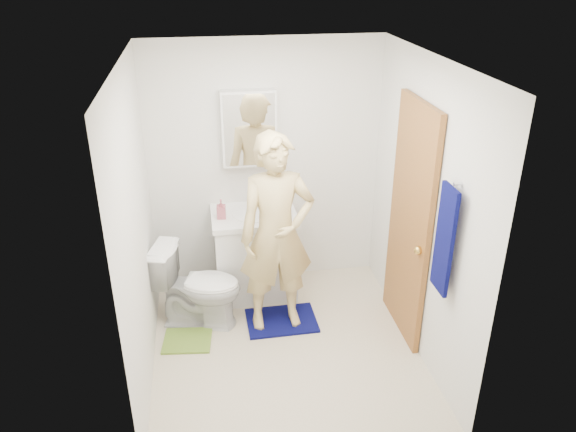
% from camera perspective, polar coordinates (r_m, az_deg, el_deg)
% --- Properties ---
extents(floor, '(2.20, 2.40, 0.02)m').
position_cam_1_polar(floor, '(4.92, -0.27, -13.31)').
color(floor, beige).
rests_on(floor, ground).
extents(ceiling, '(2.20, 2.40, 0.02)m').
position_cam_1_polar(ceiling, '(3.89, -0.34, 15.69)').
color(ceiling, white).
rests_on(ceiling, ground).
extents(wall_back, '(2.20, 0.02, 2.40)m').
position_cam_1_polar(wall_back, '(5.37, -2.33, 5.07)').
color(wall_back, silver).
rests_on(wall_back, ground).
extents(wall_front, '(2.20, 0.02, 2.40)m').
position_cam_1_polar(wall_front, '(3.24, 3.10, -9.89)').
color(wall_front, silver).
rests_on(wall_front, ground).
extents(wall_left, '(0.02, 2.40, 2.40)m').
position_cam_1_polar(wall_left, '(4.25, -15.25, -1.59)').
color(wall_left, silver).
rests_on(wall_left, ground).
extents(wall_right, '(0.02, 2.40, 2.40)m').
position_cam_1_polar(wall_right, '(4.55, 13.63, 0.46)').
color(wall_right, silver).
rests_on(wall_right, ground).
extents(vanity_cabinet, '(0.75, 0.55, 0.80)m').
position_cam_1_polar(vanity_cabinet, '(5.42, -3.37, -4.05)').
color(vanity_cabinet, white).
rests_on(vanity_cabinet, floor).
extents(countertop, '(0.79, 0.59, 0.05)m').
position_cam_1_polar(countertop, '(5.23, -3.49, 0.00)').
color(countertop, white).
rests_on(countertop, vanity_cabinet).
extents(sink_basin, '(0.40, 0.40, 0.03)m').
position_cam_1_polar(sink_basin, '(5.22, -3.49, 0.15)').
color(sink_basin, white).
rests_on(sink_basin, countertop).
extents(faucet, '(0.03, 0.03, 0.12)m').
position_cam_1_polar(faucet, '(5.35, -3.71, 1.64)').
color(faucet, silver).
rests_on(faucet, countertop).
extents(medicine_cabinet, '(0.50, 0.12, 0.70)m').
position_cam_1_polar(medicine_cabinet, '(5.16, -3.98, 8.87)').
color(medicine_cabinet, white).
rests_on(medicine_cabinet, wall_back).
extents(mirror_panel, '(0.46, 0.01, 0.66)m').
position_cam_1_polar(mirror_panel, '(5.10, -3.91, 8.67)').
color(mirror_panel, white).
rests_on(mirror_panel, wall_back).
extents(door, '(0.05, 0.80, 2.05)m').
position_cam_1_polar(door, '(4.73, 12.25, -0.74)').
color(door, '#A8692E').
rests_on(door, ground).
extents(door_knob, '(0.07, 0.07, 0.07)m').
position_cam_1_polar(door_knob, '(4.49, 13.10, -3.42)').
color(door_knob, gold).
rests_on(door_knob, door).
extents(towel, '(0.03, 0.24, 0.80)m').
position_cam_1_polar(towel, '(4.04, 15.62, -2.37)').
color(towel, '#080A4D').
rests_on(towel, wall_right).
extents(towel_hook, '(0.06, 0.02, 0.02)m').
position_cam_1_polar(towel_hook, '(3.88, 16.88, 3.17)').
color(towel_hook, silver).
rests_on(towel_hook, wall_right).
extents(toilet, '(0.84, 0.62, 0.77)m').
position_cam_1_polar(toilet, '(5.05, -9.10, -7.00)').
color(toilet, white).
rests_on(toilet, floor).
extents(bath_mat, '(0.63, 0.46, 0.02)m').
position_cam_1_polar(bath_mat, '(5.20, -0.66, -10.57)').
color(bath_mat, '#080A4D').
rests_on(bath_mat, floor).
extents(green_rug, '(0.44, 0.39, 0.02)m').
position_cam_1_polar(green_rug, '(5.05, -10.18, -12.34)').
color(green_rug, olive).
rests_on(green_rug, floor).
extents(soap_dispenser, '(0.09, 0.09, 0.18)m').
position_cam_1_polar(soap_dispenser, '(5.12, -6.80, 0.72)').
color(soap_dispenser, '#AA4F5D').
rests_on(soap_dispenser, countertop).
extents(toothbrush_cup, '(0.14, 0.14, 0.10)m').
position_cam_1_polar(toothbrush_cup, '(5.29, -0.66, 1.27)').
color(toothbrush_cup, '#934598').
rests_on(toothbrush_cup, countertop).
extents(man, '(0.67, 0.47, 1.77)m').
position_cam_1_polar(man, '(4.71, -1.15, -1.90)').
color(man, tan).
rests_on(man, bath_mat).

